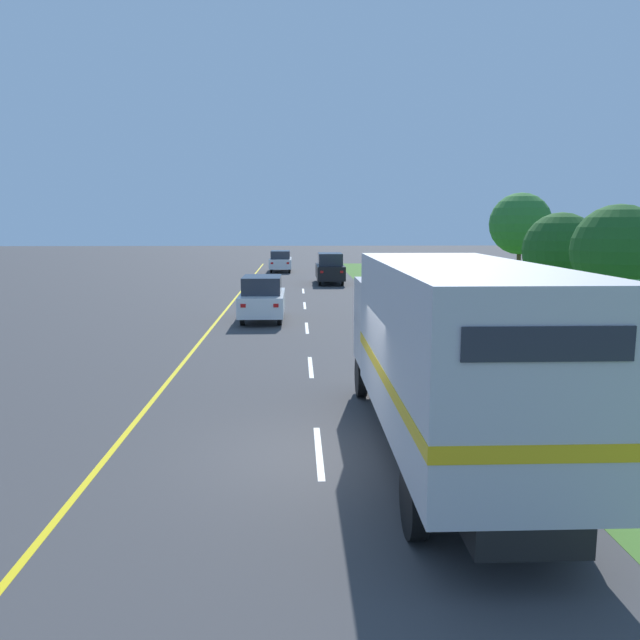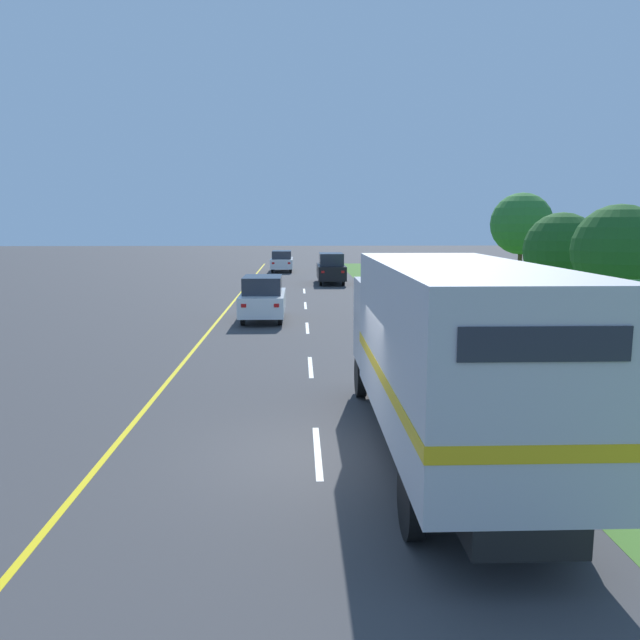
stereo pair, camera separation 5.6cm
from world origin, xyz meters
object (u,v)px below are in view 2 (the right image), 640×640
(lead_car_white, at_px, (263,298))
(lead_car_black_ahead, at_px, (331,268))
(highway_sign, at_px, (593,320))
(horse_trailer_truck, at_px, (445,349))
(roadside_tree_far, at_px, (522,224))
(delineator_post, at_px, (502,374))
(lead_car_white_ahead, at_px, (282,261))
(roadside_tree_near, at_px, (618,251))
(roadside_tree_mid, at_px, (561,250))

(lead_car_white, distance_m, lead_car_black_ahead, 16.19)
(lead_car_black_ahead, bearing_deg, highway_sign, -79.38)
(horse_trailer_truck, distance_m, roadside_tree_far, 27.53)
(highway_sign, bearing_deg, lead_car_black_ahead, 100.62)
(lead_car_white, bearing_deg, horse_trailer_truck, -75.83)
(horse_trailer_truck, xyz_separation_m, delineator_post, (2.36, 4.04, -1.43))
(lead_car_black_ahead, relative_size, lead_car_white_ahead, 1.00)
(lead_car_white, height_order, highway_sign, highway_sign)
(highway_sign, bearing_deg, lead_car_white, 128.25)
(roadside_tree_near, xyz_separation_m, delineator_post, (-5.62, -5.85, -2.63))
(lead_car_white, distance_m, lead_car_white_ahead, 26.20)
(highway_sign, xyz_separation_m, delineator_post, (-2.36, -0.58, -1.18))
(lead_car_white_ahead, height_order, roadside_tree_mid, roadside_tree_mid)
(roadside_tree_near, bearing_deg, roadside_tree_mid, 84.77)
(horse_trailer_truck, height_order, roadside_tree_far, roadside_tree_far)
(lead_car_white_ahead, bearing_deg, horse_trailer_truck, -84.74)
(highway_sign, bearing_deg, roadside_tree_far, 74.99)
(roadside_tree_mid, bearing_deg, horse_trailer_truck, -118.64)
(horse_trailer_truck, xyz_separation_m, roadside_tree_far, (10.31, 25.45, 2.03))
(highway_sign, bearing_deg, delineator_post, -166.33)
(roadside_tree_near, distance_m, delineator_post, 8.52)
(roadside_tree_near, relative_size, delineator_post, 4.89)
(lead_car_white, xyz_separation_m, roadside_tree_mid, (12.43, -0.05, 1.96))
(lead_car_white, relative_size, roadside_tree_near, 0.88)
(lead_car_white, height_order, roadside_tree_near, roadside_tree_near)
(roadside_tree_far, distance_m, delineator_post, 23.10)
(lead_car_black_ahead, height_order, roadside_tree_far, roadside_tree_far)
(roadside_tree_mid, height_order, delineator_post, roadside_tree_mid)
(lead_car_white_ahead, xyz_separation_m, roadside_tree_near, (11.82, -31.92, 2.24))
(lead_car_black_ahead, bearing_deg, roadside_tree_near, -68.95)
(lead_car_black_ahead, distance_m, highway_sign, 27.23)
(lead_car_white, relative_size, delineator_post, 4.31)
(roadside_tree_far, height_order, delineator_post, roadside_tree_far)
(lead_car_black_ahead, height_order, highway_sign, highway_sign)
(horse_trailer_truck, distance_m, delineator_post, 4.89)
(highway_sign, relative_size, roadside_tree_far, 0.47)
(lead_car_white_ahead, height_order, delineator_post, lead_car_white_ahead)
(horse_trailer_truck, relative_size, roadside_tree_near, 1.92)
(roadside_tree_near, xyz_separation_m, roadside_tree_far, (2.34, 15.56, 0.83))
(lead_car_white, bearing_deg, highway_sign, -51.75)
(lead_car_white_ahead, bearing_deg, lead_car_black_ahead, -71.19)
(roadside_tree_far, relative_size, delineator_post, 6.03)
(lead_car_black_ahead, xyz_separation_m, roadside_tree_far, (10.60, -5.93, 2.95))
(lead_car_white_ahead, bearing_deg, delineator_post, -80.67)
(horse_trailer_truck, xyz_separation_m, lead_car_white, (-3.94, 15.60, -0.99))
(lead_car_white, bearing_deg, roadside_tree_near, -25.64)
(roadside_tree_far, bearing_deg, lead_car_white_ahead, 130.88)
(lead_car_white, xyz_separation_m, highway_sign, (8.66, -10.99, 0.74))
(lead_car_white_ahead, bearing_deg, lead_car_white, -90.20)
(lead_car_black_ahead, height_order, delineator_post, lead_car_black_ahead)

